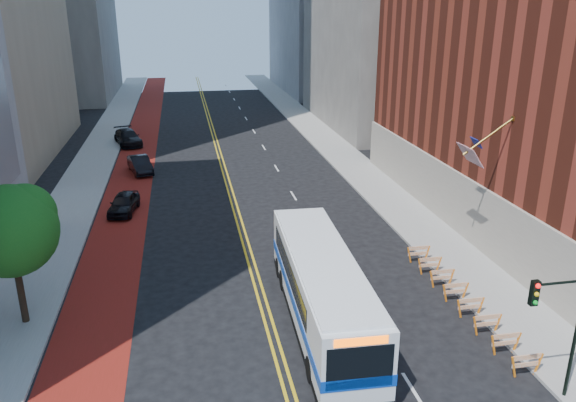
# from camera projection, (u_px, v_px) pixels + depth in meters

# --- Properties ---
(ground) EXTENTS (160.00, 160.00, 0.00)m
(ground) POSITION_uv_depth(u_px,v_px,m) (284.00, 373.00, 22.99)
(ground) COLOR black
(ground) RESTS_ON ground
(sidewalk_left) EXTENTS (4.00, 140.00, 0.15)m
(sidewalk_left) POSITION_uv_depth(u_px,v_px,m) (86.00, 177.00, 48.64)
(sidewalk_left) COLOR gray
(sidewalk_left) RESTS_ON ground
(sidewalk_right) EXTENTS (4.00, 140.00, 0.15)m
(sidewalk_right) POSITION_uv_depth(u_px,v_px,m) (352.00, 163.00, 52.87)
(sidewalk_right) COLOR gray
(sidewalk_right) RESTS_ON ground
(bus_lane_paint) EXTENTS (3.60, 140.00, 0.01)m
(bus_lane_paint) POSITION_uv_depth(u_px,v_px,m) (132.00, 176.00, 49.35)
(bus_lane_paint) COLOR maroon
(bus_lane_paint) RESTS_ON ground
(center_line_inner) EXTENTS (0.14, 140.00, 0.01)m
(center_line_inner) POSITION_uv_depth(u_px,v_px,m) (222.00, 171.00, 50.75)
(center_line_inner) COLOR gold
(center_line_inner) RESTS_ON ground
(center_line_outer) EXTENTS (0.14, 140.00, 0.01)m
(center_line_outer) POSITION_uv_depth(u_px,v_px,m) (226.00, 171.00, 50.81)
(center_line_outer) COLOR gold
(center_line_outer) RESTS_ON ground
(lane_dashes) EXTENTS (0.14, 98.20, 0.01)m
(lane_dashes) POSITION_uv_depth(u_px,v_px,m) (264.00, 147.00, 59.04)
(lane_dashes) COLOR silver
(lane_dashes) RESTS_ON ground
(construction_barriers) EXTENTS (1.42, 10.91, 1.00)m
(construction_barriers) POSITION_uv_depth(u_px,v_px,m) (463.00, 297.00, 27.63)
(construction_barriers) COLOR orange
(construction_barriers) RESTS_ON ground
(street_tree) EXTENTS (4.20, 4.20, 6.70)m
(street_tree) POSITION_uv_depth(u_px,v_px,m) (11.00, 227.00, 24.97)
(street_tree) COLOR black
(street_tree) RESTS_ON sidewalk_left
(traffic_signal) EXTENTS (2.21, 0.34, 5.07)m
(traffic_signal) POSITION_uv_depth(u_px,v_px,m) (558.00, 316.00, 20.15)
(traffic_signal) COLOR black
(traffic_signal) RESTS_ON sidewalk_right
(transit_bus) EXTENTS (3.29, 13.03, 3.56)m
(transit_bus) POSITION_uv_depth(u_px,v_px,m) (321.00, 287.00, 26.09)
(transit_bus) COLOR white
(transit_bus) RESTS_ON ground
(car_a) EXTENTS (2.34, 4.38, 1.42)m
(car_a) POSITION_uv_depth(u_px,v_px,m) (124.00, 203.00, 40.45)
(car_a) COLOR black
(car_a) RESTS_ON ground
(car_b) EXTENTS (2.64, 4.72, 1.47)m
(car_b) POSITION_uv_depth(u_px,v_px,m) (140.00, 165.00, 50.04)
(car_b) COLOR black
(car_b) RESTS_ON ground
(car_c) EXTENTS (3.64, 5.91, 1.60)m
(car_c) POSITION_uv_depth(u_px,v_px,m) (128.00, 137.00, 59.89)
(car_c) COLOR black
(car_c) RESTS_ON ground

